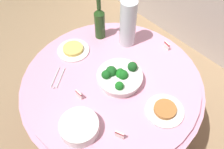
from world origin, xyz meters
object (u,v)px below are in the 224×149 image
wine_bottle (100,22)px  label_placard_front (79,94)px  broccoli_bowl (119,77)px  label_placard_mid (120,135)px  food_plate_peanuts (165,110)px  plate_stack (79,127)px  food_plate_noodles (73,50)px  label_placard_rear (167,45)px  serving_tongs (58,78)px  decorative_fruit_vase (128,25)px

wine_bottle → label_placard_front: size_ratio=6.11×
broccoli_bowl → label_placard_front: broccoli_bowl is taller
label_placard_mid → food_plate_peanuts: bearing=79.1°
food_plate_peanuts → label_placard_mid: bearing=-100.9°
broccoli_bowl → plate_stack: 0.39m
food_plate_noodles → plate_stack: bearing=-32.8°
plate_stack → label_placard_front: (-0.17, 0.12, -0.00)m
label_placard_mid → label_placard_front: bearing=-179.1°
label_placard_front → label_placard_rear: (0.08, 0.69, 0.00)m
broccoli_bowl → food_plate_noodles: broccoli_bowl is taller
wine_bottle → label_placard_rear: 0.49m
plate_stack → label_placard_front: size_ratio=3.82×
serving_tongs → label_placard_mid: (0.54, 0.02, 0.03)m
wine_bottle → food_plate_peanuts: size_ratio=1.53×
label_placard_front → label_placard_mid: size_ratio=1.00×
wine_bottle → plate_stack: bearing=-48.6°
plate_stack → serving_tongs: plate_stack is taller
broccoli_bowl → label_placard_mid: bearing=-42.9°
broccoli_bowl → food_plate_noodles: size_ratio=1.27×
plate_stack → label_placard_front: bearing=143.9°
broccoli_bowl → food_plate_peanuts: bearing=7.9°
decorative_fruit_vase → label_placard_front: (0.15, -0.53, -0.12)m
wine_bottle → decorative_fruit_vase: size_ratio=0.99×
plate_stack → food_plate_peanuts: size_ratio=0.95×
wine_bottle → label_placard_rear: size_ratio=6.11×
serving_tongs → label_placard_front: bearing=5.2°
wine_bottle → food_plate_noodles: wine_bottle is taller
broccoli_bowl → food_plate_peanuts: broccoli_bowl is taller
plate_stack → label_placard_rear: plate_stack is taller
wine_bottle → food_plate_noodles: size_ratio=1.53×
label_placard_rear → serving_tongs: bearing=-111.6°
broccoli_bowl → serving_tongs: bearing=-134.8°
broccoli_bowl → wine_bottle: 0.44m
wine_bottle → decorative_fruit_vase: 0.20m
serving_tongs → label_placard_rear: size_ratio=2.81×
decorative_fruit_vase → broccoli_bowl: bearing=-51.6°
broccoli_bowl → plate_stack: size_ratio=1.33×
plate_stack → food_plate_noodles: 0.60m
plate_stack → wine_bottle: (-0.49, 0.56, 0.09)m
plate_stack → label_placard_front: 0.21m
plate_stack → label_placard_rear: 0.82m
food_plate_peanuts → label_placard_front: label_placard_front is taller
broccoli_bowl → food_plate_noodles: 0.41m
wine_bottle → label_placard_mid: 0.80m
plate_stack → decorative_fruit_vase: decorative_fruit_vase is taller
serving_tongs → label_placard_mid: bearing=2.5°
decorative_fruit_vase → serving_tongs: decorative_fruit_vase is taller
plate_stack → serving_tongs: (-0.37, 0.11, -0.03)m
serving_tongs → label_placard_front: (0.20, 0.02, 0.03)m
plate_stack → label_placard_front: plate_stack is taller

